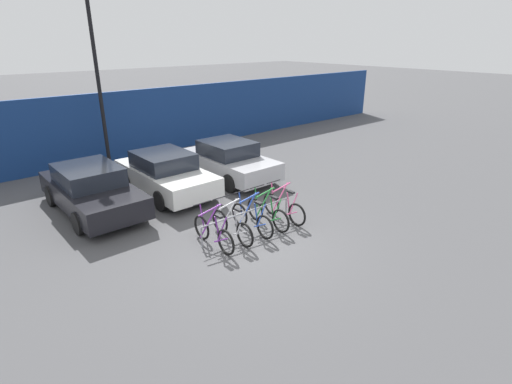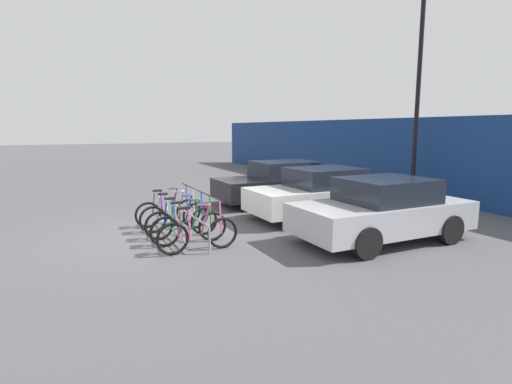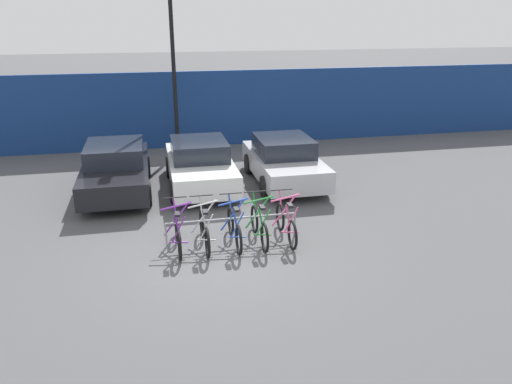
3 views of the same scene
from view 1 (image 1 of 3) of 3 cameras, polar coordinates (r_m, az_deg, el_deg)
ground_plane at (r=10.26m, az=-0.53°, el=-7.38°), size 120.00×120.00×0.00m
hoarding_wall at (r=17.74m, az=-20.97°, el=8.50°), size 36.00×0.16×2.86m
bike_rack at (r=10.75m, az=-1.24°, el=-3.18°), size 2.99×0.04×0.57m
bicycle_purple at (r=10.02m, az=-6.12°, el=-5.82°), size 0.68×1.71×1.05m
bicycle_silver at (r=10.33m, az=-3.46°, el=-4.88°), size 0.68×1.71×1.05m
bicycle_blue at (r=10.70m, az=-0.60°, el=-3.86°), size 0.68×1.71×1.05m
bicycle_green at (r=11.04m, az=1.66°, el=-3.05°), size 0.68×1.71×1.05m
bicycle_pink at (r=11.43m, az=3.98°, el=-2.20°), size 0.68×1.71×1.05m
car_black at (r=12.84m, az=-22.45°, el=0.36°), size 1.91×4.41×1.40m
car_white at (r=13.61m, az=-12.80°, el=2.61°), size 1.91×4.10×1.40m
car_silver at (r=14.75m, az=-3.88°, el=4.53°), size 1.91×3.99×1.40m
lamp_post at (r=16.38m, az=-21.91°, el=16.61°), size 0.24×0.44×7.29m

